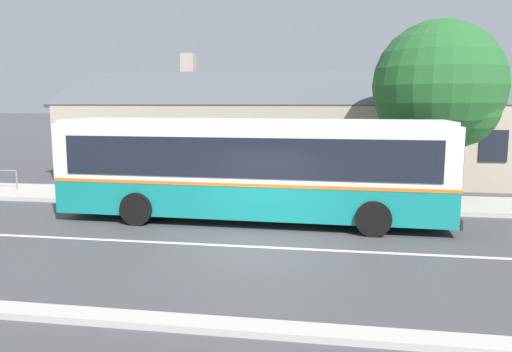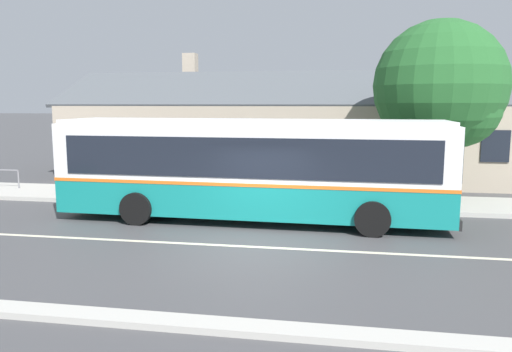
{
  "view_description": "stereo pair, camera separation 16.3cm",
  "coord_description": "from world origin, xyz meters",
  "px_view_note": "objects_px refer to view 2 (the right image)",
  "views": [
    {
      "loc": [
        2.05,
        -12.27,
        3.68
      ],
      "look_at": [
        -0.68,
        4.36,
        1.2
      ],
      "focal_mm": 35.0,
      "sensor_mm": 36.0,
      "label": 1
    },
    {
      "loc": [
        2.21,
        -12.25,
        3.68
      ],
      "look_at": [
        -0.68,
        4.36,
        1.2
      ],
      "focal_mm": 35.0,
      "sensor_mm": 36.0,
      "label": 2
    }
  ],
  "objects_px": {
    "street_tree_primary": "(443,90)",
    "bike_rack": "(6,175)",
    "transit_bus": "(251,167)",
    "bus_stop_sign": "(431,165)",
    "bench_by_building": "(84,182)",
    "bench_down_street": "(169,184)"
  },
  "relations": [
    {
      "from": "street_tree_primary",
      "to": "bike_rack",
      "type": "xyz_separation_m",
      "value": [
        -17.39,
        -0.86,
        -3.46
      ]
    },
    {
      "from": "transit_bus",
      "to": "bus_stop_sign",
      "type": "xyz_separation_m",
      "value": [
        5.72,
        2.09,
        -0.06
      ]
    },
    {
      "from": "bench_by_building",
      "to": "bike_rack",
      "type": "bearing_deg",
      "value": 173.5
    },
    {
      "from": "transit_bus",
      "to": "street_tree_primary",
      "type": "height_order",
      "value": "street_tree_primary"
    },
    {
      "from": "transit_bus",
      "to": "bench_down_street",
      "type": "height_order",
      "value": "transit_bus"
    },
    {
      "from": "street_tree_primary",
      "to": "bus_stop_sign",
      "type": "xyz_separation_m",
      "value": [
        -0.64,
        -2.11,
        -2.5
      ]
    },
    {
      "from": "transit_bus",
      "to": "street_tree_primary",
      "type": "xyz_separation_m",
      "value": [
        6.37,
        4.21,
        2.44
      ]
    },
    {
      "from": "bench_by_building",
      "to": "street_tree_primary",
      "type": "xyz_separation_m",
      "value": [
        13.65,
        1.28,
        3.57
      ]
    },
    {
      "from": "bike_rack",
      "to": "bench_down_street",
      "type": "bearing_deg",
      "value": -3.2
    },
    {
      "from": "transit_bus",
      "to": "bus_stop_sign",
      "type": "distance_m",
      "value": 6.09
    },
    {
      "from": "transit_bus",
      "to": "bike_rack",
      "type": "bearing_deg",
      "value": 163.09
    },
    {
      "from": "transit_bus",
      "to": "bench_by_building",
      "type": "bearing_deg",
      "value": 158.12
    },
    {
      "from": "street_tree_primary",
      "to": "bike_rack",
      "type": "bearing_deg",
      "value": -177.18
    },
    {
      "from": "bike_rack",
      "to": "street_tree_primary",
      "type": "bearing_deg",
      "value": 2.82
    },
    {
      "from": "bench_down_street",
      "to": "bus_stop_sign",
      "type": "relative_size",
      "value": 0.74
    },
    {
      "from": "bench_by_building",
      "to": "bike_rack",
      "type": "relative_size",
      "value": 1.5
    },
    {
      "from": "bench_by_building",
      "to": "street_tree_primary",
      "type": "relative_size",
      "value": 0.26
    },
    {
      "from": "bench_by_building",
      "to": "street_tree_primary",
      "type": "height_order",
      "value": "street_tree_primary"
    },
    {
      "from": "bench_by_building",
      "to": "street_tree_primary",
      "type": "distance_m",
      "value": 14.16
    },
    {
      "from": "transit_bus",
      "to": "bus_stop_sign",
      "type": "height_order",
      "value": "transit_bus"
    },
    {
      "from": "bench_by_building",
      "to": "bus_stop_sign",
      "type": "bearing_deg",
      "value": -3.66
    },
    {
      "from": "bench_down_street",
      "to": "transit_bus",
      "type": "bearing_deg",
      "value": -38.01
    }
  ]
}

